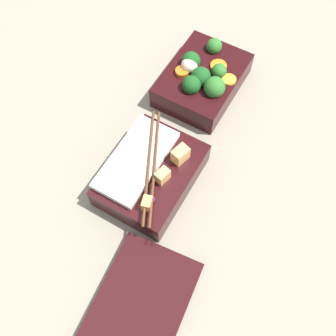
% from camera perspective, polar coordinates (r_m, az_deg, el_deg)
% --- Properties ---
extents(ground_plane, '(3.00, 3.00, 0.00)m').
position_cam_1_polar(ground_plane, '(0.78, 2.55, 4.56)').
color(ground_plane, gray).
extents(bento_tray_vegetable, '(0.19, 0.15, 0.08)m').
position_cam_1_polar(bento_tray_vegetable, '(0.83, 5.01, 12.77)').
color(bento_tray_vegetable, black).
rests_on(bento_tray_vegetable, ground_plane).
extents(bento_tray_rice, '(0.21, 0.14, 0.08)m').
position_cam_1_polar(bento_tray_rice, '(0.71, -2.59, -0.81)').
color(bento_tray_rice, black).
rests_on(bento_tray_rice, ground_plane).
extents(bento_lid, '(0.20, 0.16, 0.02)m').
position_cam_1_polar(bento_lid, '(0.66, -3.78, -18.74)').
color(bento_lid, black).
rests_on(bento_lid, ground_plane).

